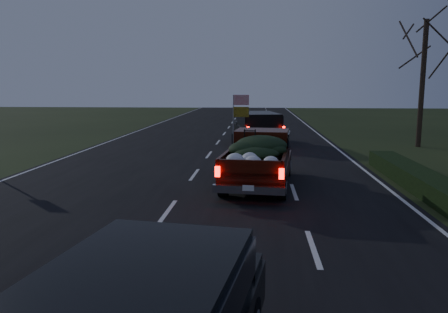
# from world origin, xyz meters

# --- Properties ---
(ground) EXTENTS (120.00, 120.00, 0.00)m
(ground) POSITION_xyz_m (0.00, 0.00, 0.00)
(ground) COLOR black
(ground) RESTS_ON ground
(road_asphalt) EXTENTS (14.00, 120.00, 0.02)m
(road_asphalt) POSITION_xyz_m (0.00, 0.00, 0.01)
(road_asphalt) COLOR black
(road_asphalt) RESTS_ON ground
(hedge_row) EXTENTS (1.00, 10.00, 0.60)m
(hedge_row) POSITION_xyz_m (7.80, 3.00, 0.30)
(hedge_row) COLOR black
(hedge_row) RESTS_ON ground
(bare_tree_far) EXTENTS (3.60, 3.60, 7.00)m
(bare_tree_far) POSITION_xyz_m (11.50, 14.00, 5.23)
(bare_tree_far) COLOR black
(bare_tree_far) RESTS_ON ground
(pickup_truck) EXTENTS (2.55, 5.44, 2.76)m
(pickup_truck) POSITION_xyz_m (2.48, 3.52, 1.03)
(pickup_truck) COLOR #391007
(pickup_truck) RESTS_ON ground
(lead_suv) EXTENTS (3.07, 5.54, 1.51)m
(lead_suv) POSITION_xyz_m (2.42, 14.73, 1.14)
(lead_suv) COLOR black
(lead_suv) RESTS_ON ground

